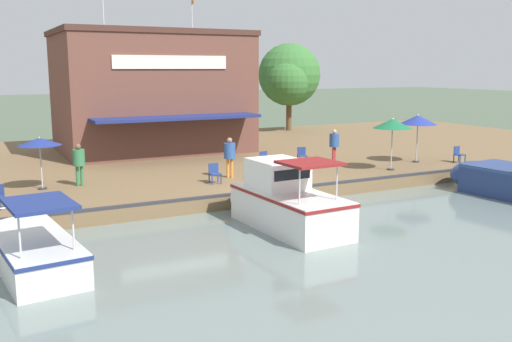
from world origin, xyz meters
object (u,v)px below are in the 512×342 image
at_px(tree_upstream_bank, 289,76).
at_px(cafe_chair_far_corner_seat, 261,171).
at_px(patio_umbrella_mid_patio_left, 418,120).
at_px(patio_umbrella_far_corner, 393,124).
at_px(motorboat_far_downstream, 281,201).
at_px(patio_umbrella_by_entrance, 39,142).
at_px(person_at_quay_edge, 334,142).
at_px(motorboat_second_along, 30,246).
at_px(cafe_chair_facing_river, 265,159).
at_px(person_mid_patio, 230,152).
at_px(cafe_chair_mid_patio, 302,154).
at_px(person_near_entrance, 79,159).
at_px(cafe_chair_under_first_umbrella, 214,172).
at_px(waterfront_restaurant, 152,92).
at_px(cafe_chair_back_row_seat, 459,154).

bearing_deg(tree_upstream_bank, cafe_chair_far_corner_seat, -33.84).
xyz_separation_m(patio_umbrella_mid_patio_left, cafe_chair_far_corner_seat, (0.87, -9.69, -1.75)).
height_order(patio_umbrella_far_corner, motorboat_far_downstream, patio_umbrella_far_corner).
xyz_separation_m(patio_umbrella_by_entrance, tree_upstream_bank, (-14.46, 20.15, 2.29)).
bearing_deg(patio_umbrella_far_corner, person_at_quay_edge, -157.21).
bearing_deg(motorboat_second_along, cafe_chair_far_corner_seat, 117.39).
relative_size(cafe_chair_facing_river, person_mid_patio, 0.47).
height_order(patio_umbrella_by_entrance, cafe_chair_mid_patio, patio_umbrella_by_entrance).
bearing_deg(patio_umbrella_by_entrance, patio_umbrella_far_corner, 79.03).
distance_m(patio_umbrella_mid_patio_left, person_at_quay_edge, 4.51).
bearing_deg(motorboat_far_downstream, patio_umbrella_mid_patio_left, 116.64).
xyz_separation_m(patio_umbrella_far_corner, person_near_entrance, (-3.02, -14.13, -1.12)).
distance_m(cafe_chair_under_first_umbrella, tree_upstream_bank, 21.64).
relative_size(waterfront_restaurant, patio_umbrella_far_corner, 4.25).
distance_m(patio_umbrella_mid_patio_left, cafe_chair_far_corner_seat, 9.89).
height_order(person_near_entrance, tree_upstream_bank, tree_upstream_bank).
bearing_deg(cafe_chair_far_corner_seat, patio_umbrella_far_corner, 87.05).
bearing_deg(motorboat_second_along, cafe_chair_under_first_umbrella, 125.55).
height_order(patio_umbrella_by_entrance, cafe_chair_back_row_seat, patio_umbrella_by_entrance).
bearing_deg(person_at_quay_edge, person_near_entrance, -90.15).
height_order(cafe_chair_far_corner_seat, cafe_chair_under_first_umbrella, same).
relative_size(cafe_chair_back_row_seat, person_mid_patio, 0.47).
bearing_deg(person_mid_patio, cafe_chair_back_row_seat, 82.12).
relative_size(patio_umbrella_by_entrance, cafe_chair_far_corner_seat, 2.53).
bearing_deg(cafe_chair_mid_patio, person_at_quay_edge, 70.17).
relative_size(cafe_chair_back_row_seat, motorboat_second_along, 0.15).
distance_m(waterfront_restaurant, patio_umbrella_mid_patio_left, 15.28).
relative_size(person_near_entrance, motorboat_second_along, 0.31).
relative_size(patio_umbrella_mid_patio_left, person_near_entrance, 1.41).
xyz_separation_m(cafe_chair_facing_river, person_near_entrance, (0.09, -8.87, 0.65)).
bearing_deg(person_near_entrance, waterfront_restaurant, 146.00).
distance_m(patio_umbrella_far_corner, cafe_chair_mid_patio, 4.90).
relative_size(cafe_chair_far_corner_seat, cafe_chair_mid_patio, 1.00).
bearing_deg(cafe_chair_mid_patio, cafe_chair_under_first_umbrella, -66.44).
bearing_deg(motorboat_far_downstream, patio_umbrella_by_entrance, -137.67).
xyz_separation_m(cafe_chair_facing_river, motorboat_far_downstream, (7.65, -3.48, -0.14)).
bearing_deg(cafe_chair_under_first_umbrella, patio_umbrella_by_entrance, -107.27).
distance_m(cafe_chair_far_corner_seat, motorboat_second_along, 11.25).
xyz_separation_m(cafe_chair_far_corner_seat, cafe_chair_under_first_umbrella, (-0.58, -1.94, 0.00)).
bearing_deg(patio_umbrella_by_entrance, cafe_chair_facing_river, 90.50).
bearing_deg(waterfront_restaurant, tree_upstream_bank, 114.02).
height_order(cafe_chair_mid_patio, cafe_chair_under_first_umbrella, same).
bearing_deg(person_at_quay_edge, patio_umbrella_by_entrance, -90.14).
bearing_deg(patio_umbrella_by_entrance, tree_upstream_bank, 125.65).
xyz_separation_m(motorboat_second_along, motorboat_far_downstream, (-0.28, 8.20, 0.33)).
bearing_deg(cafe_chair_mid_patio, cafe_chair_facing_river, -79.45).
xyz_separation_m(patio_umbrella_mid_patio_left, patio_umbrella_by_entrance, (-1.80, -18.36, -0.28)).
bearing_deg(person_near_entrance, motorboat_far_downstream, 35.52).
bearing_deg(patio_umbrella_by_entrance, person_mid_patio, 81.14).
xyz_separation_m(patio_umbrella_far_corner, person_mid_patio, (-1.80, -7.77, -1.09)).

